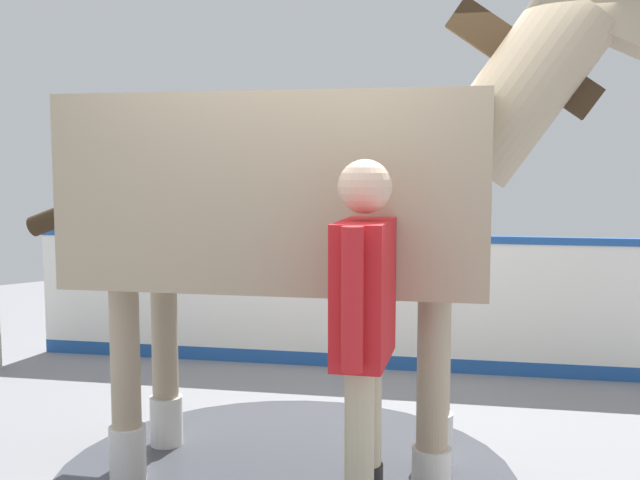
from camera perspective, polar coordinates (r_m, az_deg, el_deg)
name	(u,v)px	position (r m, az deg, el deg)	size (l,w,h in m)	color
ground_plane	(313,477)	(4.41, -0.54, -17.56)	(16.00, 16.00, 0.02)	gray
wet_patch	(286,472)	(4.45, -2.62, -17.18)	(2.58, 2.58, 0.00)	#42444C
barrier_wall	(347,306)	(6.44, 2.09, -4.99)	(4.47, 3.57, 1.15)	white
horse	(307,194)	(4.07, -0.97, 3.55)	(2.94, 2.45, 2.78)	tan
handler	(364,326)	(3.33, 3.37, -6.54)	(0.48, 0.58, 1.76)	black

